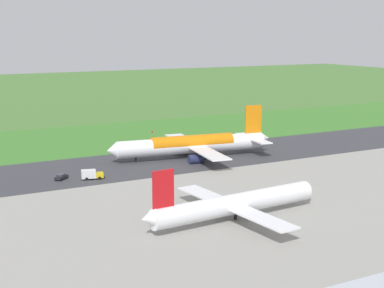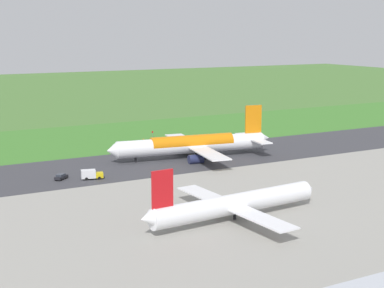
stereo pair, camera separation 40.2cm
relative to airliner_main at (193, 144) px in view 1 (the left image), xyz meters
name	(u,v)px [view 1 (the left image)]	position (x,y,z in m)	size (l,w,h in m)	color
ground_plane	(197,157)	(-1.35, -0.05, -4.35)	(800.00, 800.00, 0.00)	#477233
runway_asphalt	(197,157)	(-1.35, -0.05, -4.32)	(600.00, 34.41, 0.06)	#38383D
apron_concrete	(315,204)	(-1.35, 56.71, -4.33)	(440.00, 110.00, 0.05)	gray
grass_verge_foreground	(147,138)	(-1.35, -38.82, -4.33)	(600.00, 80.00, 0.04)	#3C782B
airliner_main	(193,144)	(0.00, 0.00, 0.00)	(54.07, 44.41, 15.88)	white
airliner_parked_mid	(235,204)	(21.34, 57.75, -0.78)	(44.82, 36.69, 13.08)	white
service_car_followme	(61,177)	(44.14, 7.19, -3.51)	(4.34, 4.13, 1.62)	black
service_truck_fuel	(91,174)	(36.94, 10.68, -2.95)	(6.16, 3.50, 2.65)	gold
no_stopping_sign	(152,134)	(-2.95, -37.45, -2.80)	(0.60, 0.10, 2.62)	slate
traffic_cone_orange	(143,139)	(1.31, -36.18, -4.08)	(0.40, 0.40, 0.55)	orange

